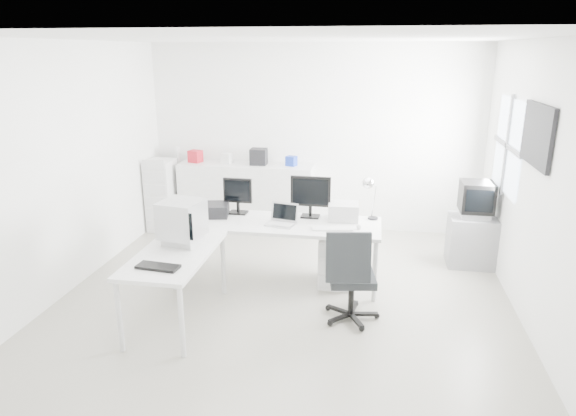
% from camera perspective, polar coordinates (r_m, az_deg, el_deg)
% --- Properties ---
extents(floor, '(5.00, 5.00, 0.01)m').
position_cam_1_polar(floor, '(5.92, -0.33, -9.87)').
color(floor, beige).
rests_on(floor, ground).
extents(ceiling, '(5.00, 5.00, 0.01)m').
position_cam_1_polar(ceiling, '(5.27, -0.39, 18.38)').
color(ceiling, white).
rests_on(ceiling, back_wall).
extents(back_wall, '(5.00, 0.02, 2.80)m').
position_cam_1_polar(back_wall, '(7.85, 2.86, 7.69)').
color(back_wall, white).
rests_on(back_wall, floor).
extents(left_wall, '(0.02, 5.00, 2.80)m').
position_cam_1_polar(left_wall, '(6.35, -23.24, 4.05)').
color(left_wall, white).
rests_on(left_wall, floor).
extents(right_wall, '(0.02, 5.00, 2.80)m').
position_cam_1_polar(right_wall, '(5.57, 25.87, 2.05)').
color(right_wall, white).
rests_on(right_wall, floor).
extents(window, '(0.02, 1.20, 1.10)m').
position_cam_1_polar(window, '(6.67, 23.23, 6.38)').
color(window, white).
rests_on(window, right_wall).
extents(wall_picture, '(0.04, 0.90, 0.60)m').
position_cam_1_polar(wall_picture, '(5.57, 25.97, 7.31)').
color(wall_picture, black).
rests_on(wall_picture, right_wall).
extents(main_desk, '(2.40, 0.80, 0.75)m').
position_cam_1_polar(main_desk, '(6.17, -1.09, -4.86)').
color(main_desk, silver).
rests_on(main_desk, floor).
extents(side_desk, '(0.70, 1.40, 0.75)m').
position_cam_1_polar(side_desk, '(5.43, -12.26, -8.48)').
color(side_desk, silver).
rests_on(side_desk, floor).
extents(drawer_pedestal, '(0.40, 0.50, 0.60)m').
position_cam_1_polar(drawer_pedestal, '(6.16, 5.44, -5.73)').
color(drawer_pedestal, silver).
rests_on(drawer_pedestal, floor).
extents(inkjet_printer, '(0.47, 0.40, 0.15)m').
position_cam_1_polar(inkjet_printer, '(6.32, -8.54, -0.20)').
color(inkjet_printer, black).
rests_on(inkjet_printer, main_desk).
extents(lcd_monitor_small, '(0.36, 0.22, 0.45)m').
position_cam_1_polar(lcd_monitor_small, '(6.33, -5.60, 1.35)').
color(lcd_monitor_small, black).
rests_on(lcd_monitor_small, main_desk).
extents(lcd_monitor_large, '(0.49, 0.21, 0.50)m').
position_cam_1_polar(lcd_monitor_large, '(6.15, 2.52, 1.21)').
color(lcd_monitor_large, black).
rests_on(lcd_monitor_large, main_desk).
extents(laptop, '(0.44, 0.45, 0.24)m').
position_cam_1_polar(laptop, '(5.90, -0.82, -0.78)').
color(laptop, '#B7B7BA').
rests_on(laptop, main_desk).
extents(white_keyboard, '(0.47, 0.22, 0.02)m').
position_cam_1_polar(white_keyboard, '(5.81, 4.92, -2.28)').
color(white_keyboard, silver).
rests_on(white_keyboard, main_desk).
extents(white_mouse, '(0.06, 0.06, 0.06)m').
position_cam_1_polar(white_mouse, '(5.84, 7.90, -2.07)').
color(white_mouse, silver).
rests_on(white_mouse, main_desk).
extents(laser_printer, '(0.37, 0.32, 0.20)m').
position_cam_1_polar(laser_printer, '(6.13, 6.17, -0.39)').
color(laser_printer, beige).
rests_on(laser_printer, main_desk).
extents(desk_lamp, '(0.18, 0.18, 0.43)m').
position_cam_1_polar(desk_lamp, '(6.16, 9.51, 0.69)').
color(desk_lamp, silver).
rests_on(desk_lamp, main_desk).
extents(crt_monitor, '(0.51, 0.51, 0.51)m').
position_cam_1_polar(crt_monitor, '(5.41, -11.71, -1.32)').
color(crt_monitor, '#B7B7BA').
rests_on(crt_monitor, side_desk).
extents(black_keyboard, '(0.42, 0.20, 0.03)m').
position_cam_1_polar(black_keyboard, '(4.94, -14.25, -6.35)').
color(black_keyboard, black).
rests_on(black_keyboard, side_desk).
extents(office_chair, '(0.68, 0.68, 1.03)m').
position_cam_1_polar(office_chair, '(5.30, 7.13, -7.19)').
color(office_chair, '#26292B').
rests_on(office_chair, floor).
extents(tv_cabinet, '(0.60, 0.49, 0.65)m').
position_cam_1_polar(tv_cabinet, '(7.06, 19.74, -3.45)').
color(tv_cabinet, gray).
rests_on(tv_cabinet, floor).
extents(crt_tv, '(0.50, 0.48, 0.45)m').
position_cam_1_polar(crt_tv, '(6.90, 20.19, 0.84)').
color(crt_tv, black).
rests_on(crt_tv, tv_cabinet).
extents(sideboard, '(2.06, 0.51, 1.03)m').
position_cam_1_polar(sideboard, '(7.97, -4.60, 1.28)').
color(sideboard, silver).
rests_on(sideboard, floor).
extents(clutter_box_a, '(0.22, 0.21, 0.18)m').
position_cam_1_polar(clutter_box_a, '(8.06, -10.25, 5.67)').
color(clutter_box_a, red).
rests_on(clutter_box_a, sideboard).
extents(clutter_box_b, '(0.18, 0.17, 0.16)m').
position_cam_1_polar(clutter_box_b, '(7.91, -6.82, 5.50)').
color(clutter_box_b, silver).
rests_on(clutter_box_b, sideboard).
extents(clutter_box_c, '(0.25, 0.22, 0.24)m').
position_cam_1_polar(clutter_box_c, '(7.78, -3.28, 5.72)').
color(clutter_box_c, black).
rests_on(clutter_box_c, sideboard).
extents(clutter_box_d, '(0.18, 0.17, 0.14)m').
position_cam_1_polar(clutter_box_d, '(7.69, 0.37, 5.25)').
color(clutter_box_d, '#1834AA').
rests_on(clutter_box_d, sideboard).
extents(clutter_bottle, '(0.07, 0.07, 0.22)m').
position_cam_1_polar(clutter_bottle, '(8.20, -12.15, 5.88)').
color(clutter_bottle, silver).
rests_on(clutter_bottle, sideboard).
extents(filing_cabinet, '(0.38, 0.45, 1.09)m').
position_cam_1_polar(filing_cabinet, '(8.14, -13.84, 1.39)').
color(filing_cabinet, silver).
rests_on(filing_cabinet, floor).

